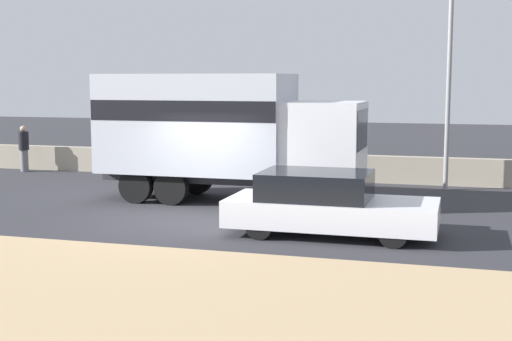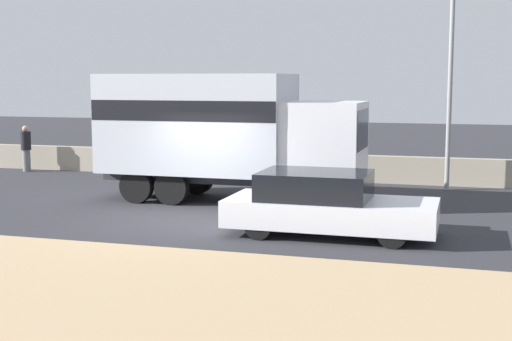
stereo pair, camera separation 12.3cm
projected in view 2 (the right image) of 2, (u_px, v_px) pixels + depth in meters
name	position (u px, v px, depth m)	size (l,w,h in m)	color
ground_plane	(184.00, 220.00, 16.88)	(80.00, 80.00, 0.00)	#2D2D33
dirt_shoulder_foreground	(46.00, 286.00, 11.36)	(60.00, 5.88, 0.04)	tan
stone_wall_backdrop	(269.00, 165.00, 23.94)	(60.00, 0.35, 0.87)	#A39984
street_lamp	(452.00, 35.00, 20.85)	(0.56, 0.28, 8.04)	gray
box_truck	(222.00, 129.00, 19.26)	(7.08, 2.47, 3.45)	silver
car_hatchback	(326.00, 204.00, 15.12)	(4.42, 1.88, 1.36)	silver
pedestrian	(26.00, 148.00, 25.70)	(0.36, 0.36, 1.66)	slate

